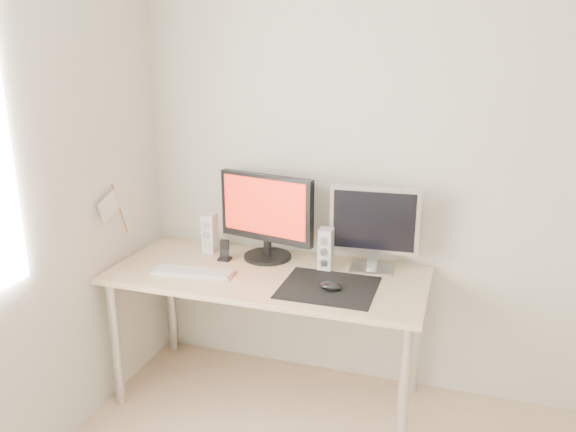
# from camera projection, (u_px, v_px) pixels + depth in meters

# --- Properties ---
(wall_back) EXTENTS (3.50, 0.00, 3.50)m
(wall_back) POSITION_uv_depth(u_px,v_px,m) (469.00, 169.00, 2.77)
(wall_back) COLOR silver
(wall_back) RESTS_ON ground
(mousepad) EXTENTS (0.45, 0.40, 0.00)m
(mousepad) POSITION_uv_depth(u_px,v_px,m) (329.00, 287.00, 2.67)
(mousepad) COLOR black
(mousepad) RESTS_ON desk
(mouse) EXTENTS (0.11, 0.07, 0.04)m
(mouse) POSITION_uv_depth(u_px,v_px,m) (331.00, 286.00, 2.63)
(mouse) COLOR black
(mouse) RESTS_ON mousepad
(desk) EXTENTS (1.60, 0.70, 0.73)m
(desk) POSITION_uv_depth(u_px,v_px,m) (268.00, 286.00, 2.88)
(desk) COLOR #D1B587
(desk) RESTS_ON ground
(main_monitor) EXTENTS (0.55, 0.31, 0.47)m
(main_monitor) POSITION_uv_depth(u_px,v_px,m) (266.00, 214.00, 2.97)
(main_monitor) COLOR black
(main_monitor) RESTS_ON desk
(second_monitor) EXTENTS (0.45, 0.17, 0.43)m
(second_monitor) POSITION_uv_depth(u_px,v_px,m) (374.00, 225.00, 2.83)
(second_monitor) COLOR #B3B3B5
(second_monitor) RESTS_ON desk
(speaker_left) EXTENTS (0.07, 0.08, 0.22)m
(speaker_left) POSITION_uv_depth(u_px,v_px,m) (210.00, 233.00, 3.12)
(speaker_left) COLOR white
(speaker_left) RESTS_ON desk
(speaker_right) EXTENTS (0.07, 0.08, 0.22)m
(speaker_right) POSITION_uv_depth(u_px,v_px,m) (326.00, 249.00, 2.87)
(speaker_right) COLOR silver
(speaker_right) RESTS_ON desk
(keyboard) EXTENTS (0.43, 0.15, 0.02)m
(keyboard) POSITION_uv_depth(u_px,v_px,m) (193.00, 272.00, 2.84)
(keyboard) COLOR silver
(keyboard) RESTS_ON desk
(phone_dock) EXTENTS (0.06, 0.06, 0.12)m
(phone_dock) POSITION_uv_depth(u_px,v_px,m) (225.00, 254.00, 3.01)
(phone_dock) COLOR black
(phone_dock) RESTS_ON desk
(pennant) EXTENTS (0.01, 0.23, 0.29)m
(pennant) POSITION_uv_depth(u_px,v_px,m) (112.00, 207.00, 2.86)
(pennant) COLOR #A57F54
(pennant) RESTS_ON wall_left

